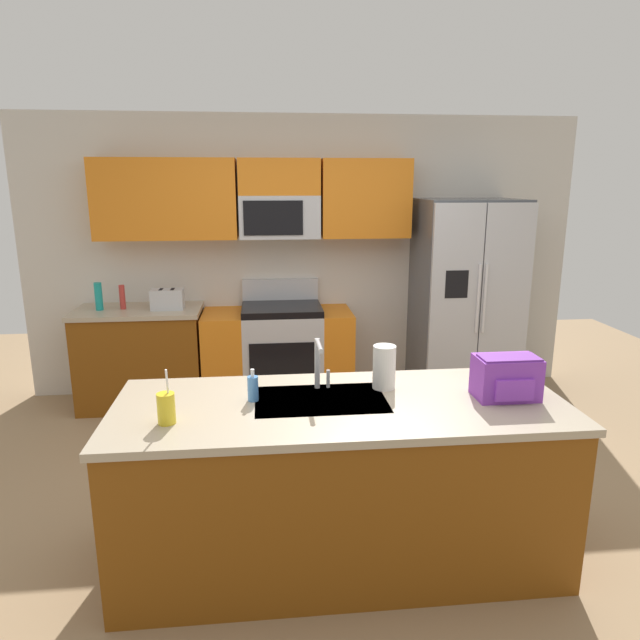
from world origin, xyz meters
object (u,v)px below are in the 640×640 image
at_px(pepper_mill, 122,297).
at_px(bottle_teal, 99,296).
at_px(refrigerator, 465,300).
at_px(toaster, 167,299).
at_px(backpack, 507,377).
at_px(paper_towel_roll, 384,367).
at_px(sink_faucet, 319,360).
at_px(soap_dispenser, 253,388).
at_px(range_oven, 278,353).
at_px(drink_cup_yellow, 166,408).

xyz_separation_m(pepper_mill, bottle_teal, (-0.20, -0.02, 0.01)).
height_order(refrigerator, toaster, refrigerator).
height_order(toaster, backpack, backpack).
relative_size(pepper_mill, paper_towel_roll, 0.90).
bearing_deg(sink_faucet, bottle_teal, 128.66).
bearing_deg(refrigerator, pepper_mill, 178.72).
height_order(toaster, soap_dispenser, toaster).
distance_m(refrigerator, backpack, 2.41).
xyz_separation_m(range_oven, backpack, (1.12, -2.40, 0.57)).
bearing_deg(refrigerator, bottle_teal, 179.19).
bearing_deg(soap_dispenser, refrigerator, 48.89).
relative_size(bottle_teal, paper_towel_roll, 1.02).
height_order(toaster, pepper_mill, pepper_mill).
bearing_deg(backpack, sink_faucet, 166.98).
bearing_deg(refrigerator, backpack, -105.16).
bearing_deg(drink_cup_yellow, range_oven, 76.83).
relative_size(soap_dispenser, paper_towel_roll, 0.71).
bearing_deg(drink_cup_yellow, soap_dispenser, 31.39).
xyz_separation_m(sink_faucet, drink_cup_yellow, (-0.75, -0.37, -0.09)).
relative_size(refrigerator, sink_faucet, 6.56).
xyz_separation_m(pepper_mill, drink_cup_yellow, (0.77, -2.54, -0.03)).
xyz_separation_m(toaster, soap_dispenser, (0.77, -2.25, -0.02)).
bearing_deg(paper_towel_roll, bottle_teal, 133.86).
bearing_deg(soap_dispenser, backpack, -4.33).
bearing_deg(backpack, range_oven, 114.97).
bearing_deg(soap_dispenser, sink_faucet, 19.04).
distance_m(bottle_teal, sink_faucet, 2.75).
distance_m(toaster, paper_towel_roll, 2.60).
distance_m(pepper_mill, drink_cup_yellow, 2.65).
relative_size(toaster, pepper_mill, 1.30).
bearing_deg(pepper_mill, paper_towel_roll, -49.26).
distance_m(pepper_mill, bottle_teal, 0.20).
bearing_deg(bottle_teal, sink_faucet, -51.34).
distance_m(sink_faucet, drink_cup_yellow, 0.84).
bearing_deg(range_oven, toaster, -176.90).
relative_size(range_oven, paper_towel_roll, 5.67).
bearing_deg(soap_dispenser, paper_towel_roll, 8.89).
distance_m(bottle_teal, soap_dispenser, 2.65).
relative_size(range_oven, bottle_teal, 5.56).
relative_size(pepper_mill, bottle_teal, 0.88).
bearing_deg(pepper_mill, refrigerator, -1.28).
height_order(soap_dispenser, paper_towel_roll, paper_towel_roll).
height_order(paper_towel_roll, backpack, paper_towel_roll).
height_order(pepper_mill, soap_dispenser, pepper_mill).
bearing_deg(paper_towel_roll, refrigerator, 59.79).
xyz_separation_m(toaster, bottle_teal, (-0.59, 0.03, 0.03)).
distance_m(range_oven, sink_faucet, 2.27).
bearing_deg(soap_dispenser, drink_cup_yellow, -148.61).
distance_m(range_oven, drink_cup_yellow, 2.66).
xyz_separation_m(range_oven, pepper_mill, (-1.37, -0.00, 0.56)).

